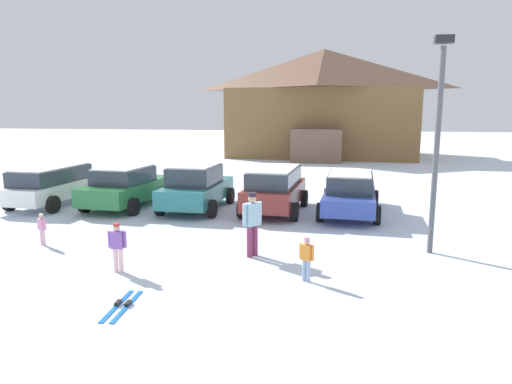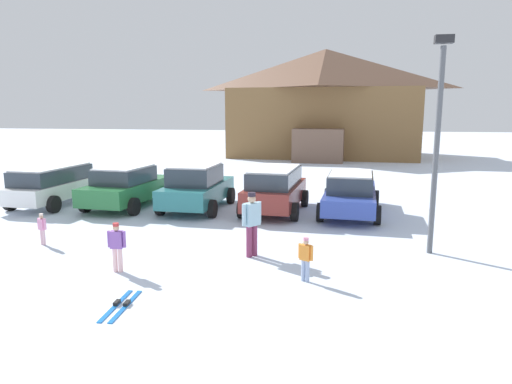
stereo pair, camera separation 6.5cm
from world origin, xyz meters
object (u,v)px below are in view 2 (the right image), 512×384
skier_child_in_purple_jacket (117,244)px  lamp_post (437,135)px  parked_maroon_van (275,188)px  skier_child_in_orange_jacket (306,257)px  skier_child_in_pink_snowsuit (42,227)px  parked_white_suv (54,184)px  parked_blue_hatchback (350,193)px  ski_lodge (325,102)px  parked_green_coupe (127,186)px  parked_teal_hatchback (197,187)px  pair_of_skis (121,305)px  skier_adult_in_blue_parka (252,221)px

skier_child_in_purple_jacket → lamp_post: bearing=20.6°
parked_maroon_van → skier_child_in_purple_jacket: bearing=-111.5°
skier_child_in_purple_jacket → skier_child_in_orange_jacket: (4.32, 0.16, -0.10)m
parked_maroon_van → skier_child_in_pink_snowsuit: parked_maroon_van is taller
parked_white_suv → lamp_post: lamp_post is taller
skier_child_in_pink_snowsuit → parked_blue_hatchback: bearing=32.6°
parked_blue_hatchback → skier_child_in_purple_jacket: parked_blue_hatchback is taller
ski_lodge → parked_maroon_van: 22.47m
parked_green_coupe → ski_lodge: bearing=72.9°
parked_teal_hatchback → parked_white_suv: bearing=-178.4°
parked_teal_hatchback → parked_green_coupe: bearing=-179.4°
parked_maroon_van → pair_of_skis: 8.89m
parked_blue_hatchback → pair_of_skis: 9.95m
parked_maroon_van → pair_of_skis: size_ratio=2.79×
parked_blue_hatchback → parked_green_coupe: bearing=-178.3°
ski_lodge → parked_blue_hatchback: ski_lodge is taller
parked_blue_hatchback → skier_child_in_pink_snowsuit: bearing=-147.4°
skier_child_in_pink_snowsuit → skier_child_in_orange_jacket: bearing=-11.3°
parked_white_suv → parked_maroon_van: 8.82m
skier_child_in_pink_snowsuit → skier_adult_in_blue_parka: 5.93m
skier_child_in_orange_jacket → lamp_post: 4.77m
parked_teal_hatchback → skier_child_in_orange_jacket: bearing=-55.8°
skier_child_in_orange_jacket → lamp_post: bearing=40.3°
skier_adult_in_blue_parka → parked_white_suv: bearing=150.5°
parked_blue_hatchback → pair_of_skis: (-4.51, -8.84, -0.76)m
skier_child_in_purple_jacket → ski_lodge: bearing=82.6°
skier_child_in_pink_snowsuit → skier_adult_in_blue_parka: bearing=0.2°
ski_lodge → parked_blue_hatchback: (1.65, -22.00, -3.57)m
pair_of_skis → parked_green_coupe: bearing=114.8°
ski_lodge → pair_of_skis: ski_lodge is taller
parked_blue_hatchback → skier_child_in_orange_jacket: size_ratio=4.91×
skier_child_in_orange_jacket → skier_adult_in_blue_parka: bearing=134.4°
parked_teal_hatchback → parked_maroon_van: 2.97m
parked_maroon_van → skier_child_in_purple_jacket: size_ratio=3.55×
parked_green_coupe → skier_child_in_purple_jacket: (3.04, -6.85, -0.16)m
ski_lodge → parked_maroon_van: ski_lodge is taller
skier_adult_in_blue_parka → skier_child_in_pink_snowsuit: bearing=-179.8°
parked_green_coupe → skier_child_in_orange_jacket: size_ratio=4.47×
parked_white_suv → parked_blue_hatchback: (11.52, 0.37, -0.06)m
parked_maroon_van → skier_child_in_purple_jacket: 7.44m
parked_white_suv → parked_blue_hatchback: bearing=1.9°
parked_blue_hatchback → skier_adult_in_blue_parka: 6.02m
skier_child_in_pink_snowsuit → ski_lodge: bearing=76.0°
parked_blue_hatchback → lamp_post: (1.96, -4.32, 2.31)m
skier_child_in_orange_jacket → parked_teal_hatchback: bearing=124.2°
parked_white_suv → skier_adult_in_blue_parka: skier_adult_in_blue_parka is taller
skier_child_in_purple_jacket → skier_child_in_orange_jacket: bearing=2.2°
ski_lodge → skier_child_in_purple_jacket: ski_lodge is taller
skier_adult_in_blue_parka → lamp_post: size_ratio=0.30×
ski_lodge → skier_child_in_pink_snowsuit: 28.56m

